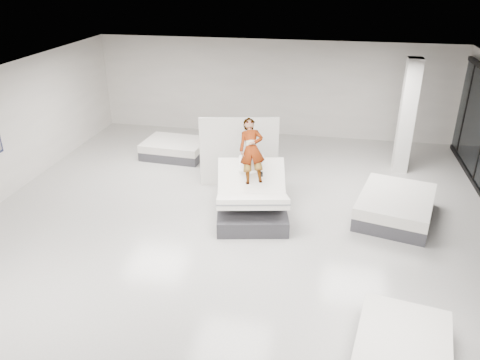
# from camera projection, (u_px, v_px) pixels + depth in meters

# --- Properties ---
(room) EXTENTS (14.00, 14.04, 3.20)m
(room) POSITION_uv_depth(u_px,v_px,m) (230.00, 171.00, 9.47)
(room) COLOR beige
(room) RESTS_ON ground
(hero_bed) EXTENTS (1.95, 2.36, 1.33)m
(hero_bed) POSITION_uv_depth(u_px,v_px,m) (252.00, 200.00, 10.87)
(hero_bed) COLOR #36363B
(hero_bed) RESTS_ON floor
(person) EXTENTS (0.85, 1.54, 1.29)m
(person) POSITION_uv_depth(u_px,v_px,m) (252.00, 161.00, 10.80)
(person) COLOR slate
(person) RESTS_ON hero_bed
(remote) EXTENTS (0.08, 0.15, 0.08)m
(remote) POSITION_uv_depth(u_px,v_px,m) (262.00, 174.00, 10.56)
(remote) COLOR black
(remote) RESTS_ON person
(divider_panel) EXTENTS (2.03, 0.50, 1.87)m
(divider_panel) POSITION_uv_depth(u_px,v_px,m) (239.00, 152.00, 12.23)
(divider_panel) COLOR silver
(divider_panel) RESTS_ON floor
(flat_bed_right_far) EXTENTS (2.04, 2.43, 0.58)m
(flat_bed_right_far) POSITION_uv_depth(u_px,v_px,m) (395.00, 207.00, 10.86)
(flat_bed_right_far) COLOR #36363B
(flat_bed_right_far) RESTS_ON floor
(flat_bed_right_near) EXTENTS (1.62, 1.97, 0.48)m
(flat_bed_right_near) POSITION_uv_depth(u_px,v_px,m) (402.00, 351.00, 6.88)
(flat_bed_right_near) COLOR #36363B
(flat_bed_right_near) RESTS_ON floor
(flat_bed_left_far) EXTENTS (1.90, 1.48, 0.50)m
(flat_bed_left_far) POSITION_uv_depth(u_px,v_px,m) (175.00, 149.00, 14.36)
(flat_bed_left_far) COLOR #36363B
(flat_bed_left_far) RESTS_ON floor
(column) EXTENTS (0.40, 0.40, 3.20)m
(column) POSITION_uv_depth(u_px,v_px,m) (407.00, 117.00, 12.80)
(column) COLOR silver
(column) RESTS_ON floor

